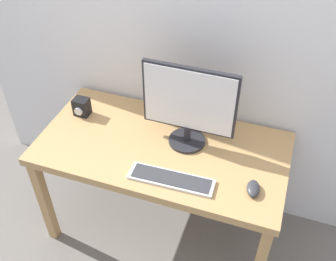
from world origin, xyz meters
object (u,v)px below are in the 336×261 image
object	(u,v)px
desk	(162,156)
mouse	(253,189)
audio_controller	(82,107)
keyboard_primary	(171,179)
monitor	(189,105)

from	to	relation	value
desk	mouse	distance (m)	0.55
audio_controller	keyboard_primary	bearing A→B (deg)	-25.86
desk	mouse	bearing A→B (deg)	-16.55
desk	audio_controller	distance (m)	0.56
audio_controller	mouse	bearing A→B (deg)	-13.73
desk	audio_controller	world-z (taller)	audio_controller
keyboard_primary	desk	bearing A→B (deg)	120.43
keyboard_primary	mouse	xyz separation A→B (m)	(0.39, 0.06, 0.01)
keyboard_primary	monitor	bearing A→B (deg)	91.88
desk	keyboard_primary	size ratio (longest dim) A/B	3.13
desk	audio_controller	xyz separation A→B (m)	(-0.54, 0.10, 0.13)
mouse	audio_controller	size ratio (longest dim) A/B	1.00
monitor	mouse	size ratio (longest dim) A/B	4.59
monitor	keyboard_primary	distance (m)	0.39
monitor	keyboard_primary	bearing A→B (deg)	-88.12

